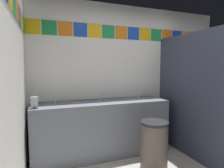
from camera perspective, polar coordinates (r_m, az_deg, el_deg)
wall_back at (r=3.58m, az=6.09°, el=2.44°), size 3.68×0.09×2.56m
wall_side at (r=1.54m, az=-31.01°, el=-1.75°), size 0.09×3.32×2.56m
vanity_counter at (r=3.18m, az=-2.91°, el=-13.08°), size 2.20×0.56×0.89m
faucet_left at (r=3.02m, az=-16.90°, el=-4.77°), size 0.04×0.10×0.14m
faucet_center at (r=3.15m, az=-3.44°, el=-4.16°), size 0.04×0.10×0.14m
faucet_right at (r=3.43m, az=8.38°, el=-3.44°), size 0.04×0.10×0.14m
soap_dispenser at (r=2.77m, az=-22.55°, el=-5.28°), size 0.09×0.09×0.16m
stall_divider at (r=3.25m, az=26.93°, el=-3.45°), size 0.92×1.46×2.00m
toilet at (r=4.01m, az=24.08°, el=-11.95°), size 0.39×0.49×0.74m
trash_bin at (r=2.86m, az=12.68°, el=-17.71°), size 0.39×0.39×0.69m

